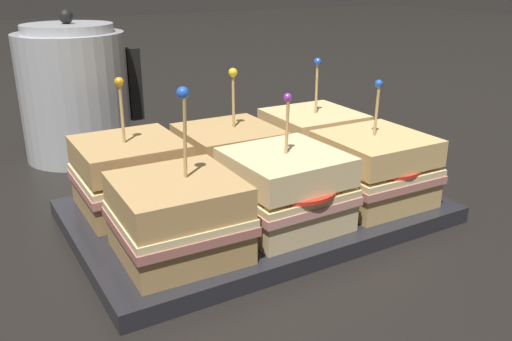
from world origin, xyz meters
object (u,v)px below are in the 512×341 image
Objects in this scene: sandwich_front_center at (287,189)px; kettle_steel at (75,93)px; sandwich_front_left at (178,217)px; sandwich_back_center at (230,157)px; sandwich_front_right at (374,169)px; sandwich_back_left at (131,175)px; sandwich_back_right at (313,141)px; serving_platter at (256,211)px.

kettle_steel reaches higher than sandwich_front_center.
sandwich_front_left reaches higher than sandwich_back_center.
sandwich_back_center is (-0.12, 0.12, -0.00)m from sandwich_front_right.
sandwich_back_left is at bearing -179.00° from sandwich_back_center.
kettle_steel is (-0.12, 0.39, 0.04)m from sandwich_front_center.
sandwich_back_center is (0.12, 0.00, -0.00)m from sandwich_back_left.
sandwich_back_right is at bearing 88.81° from sandwich_front_right.
sandwich_back_left is 0.68× the size of kettle_steel.
sandwich_back_left is 1.02× the size of sandwich_back_center.
sandwich_back_right is at bearing -0.27° from sandwich_back_left.
sandwich_front_center is at bearing -135.33° from sandwich_back_right.
sandwich_back_left is 1.00× the size of sandwich_back_right.
sandwich_back_center is 0.67× the size of kettle_steel.
kettle_steel reaches higher than sandwich_front_right.
sandwich_front_center is 0.94× the size of sandwich_back_left.
sandwich_front_left is 1.07× the size of sandwich_back_left.
kettle_steel is at bearing 113.33° from sandwich_back_center.
sandwich_front_right is at bearing -26.47° from sandwich_back_left.
serving_platter is at bearing -71.00° from kettle_steel.
sandwich_front_right is at bearing -91.19° from sandwich_back_right.
sandwich_front_center is 0.64× the size of kettle_steel.
sandwich_front_right is at bearing -59.00° from kettle_steel.
sandwich_front_center is 0.41m from kettle_steel.
sandwich_back_right is (0.12, 0.12, 0.00)m from sandwich_front_center.
kettle_steel is at bearing 89.26° from sandwich_front_left.
sandwich_front_center is 0.12m from sandwich_front_right.
sandwich_front_left is 0.12m from sandwich_back_left.
sandwich_front_center is 0.99× the size of sandwich_front_right.
serving_platter is 2.55× the size of sandwich_front_left.
sandwich_front_right is 0.97× the size of sandwich_back_center.
sandwich_back_left reaches higher than sandwich_back_center.
sandwich_front_center is (0.12, 0.00, 0.00)m from sandwich_front_left.
kettle_steel is (-0.24, 0.27, 0.04)m from sandwich_back_right.
sandwich_front_center is 0.94× the size of sandwich_back_right.
sandwich_back_center is 0.97× the size of sandwich_back_right.
serving_platter is 0.15m from sandwich_back_right.
sandwich_back_center is (0.12, 0.13, -0.00)m from sandwich_front_left.
serving_platter is 0.36m from kettle_steel.
sandwich_front_left is 0.73× the size of kettle_steel.
sandwich_front_left is 0.12m from sandwich_front_center.
sandwich_front_left is at bearing -178.65° from sandwich_front_center.
serving_platter is at bearing -26.84° from sandwich_back_left.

